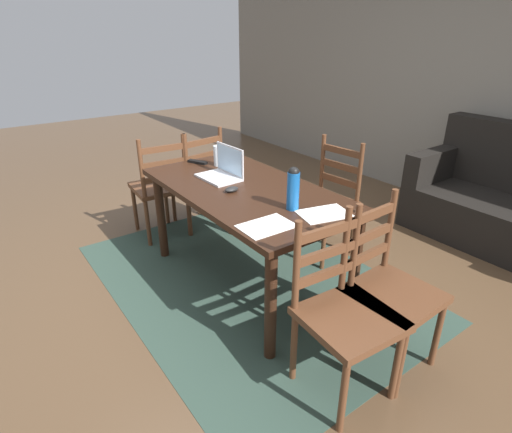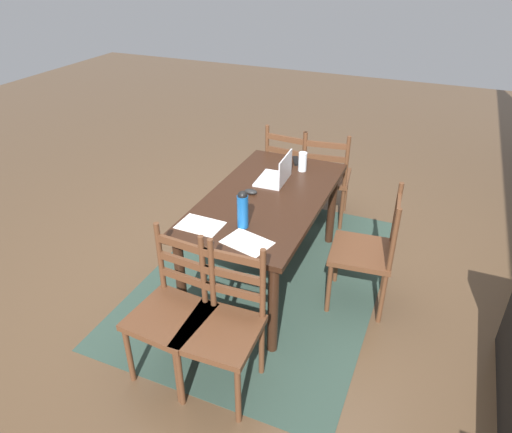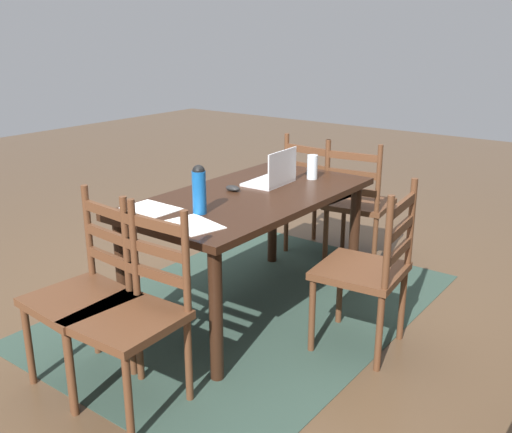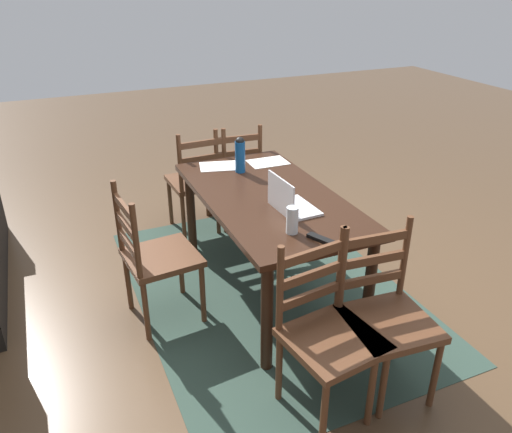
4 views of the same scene
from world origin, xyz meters
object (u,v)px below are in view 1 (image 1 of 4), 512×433
object	(u,v)px
chair_left_far	(195,179)
chair_far_head	(326,201)
chair_left_near	(160,187)
dining_table	(246,201)
chair_right_far	(387,290)
water_bottle	(293,188)
chair_right_near	(344,313)
tv_remote	(197,162)
drinking_glass	(218,156)
computer_mouse	(232,189)
laptop	(224,170)

from	to	relation	value
chair_left_far	chair_far_head	bearing A→B (deg)	29.59
chair_left_near	dining_table	bearing A→B (deg)	8.95
chair_right_far	water_bottle	bearing A→B (deg)	-166.64
chair_left_near	chair_left_far	size ratio (longest dim) A/B	1.00
chair_right_near	tv_remote	size ratio (longest dim) A/B	5.59
dining_table	drinking_glass	size ratio (longest dim) A/B	10.10
drinking_glass	computer_mouse	world-z (taller)	drinking_glass
tv_remote	chair_right_far	bearing A→B (deg)	-109.33
chair_right_far	tv_remote	size ratio (longest dim) A/B	5.59
chair_left_far	laptop	world-z (taller)	laptop
dining_table	chair_left_near	distance (m)	1.12
water_bottle	tv_remote	world-z (taller)	water_bottle
chair_right_far	laptop	size ratio (longest dim) A/B	2.88
dining_table	chair_far_head	world-z (taller)	chair_far_head
chair_left_far	chair_right_far	world-z (taller)	same
water_bottle	tv_remote	bearing A→B (deg)	-178.93
chair_far_head	drinking_glass	bearing A→B (deg)	-127.83
chair_right_far	drinking_glass	bearing A→B (deg)	-177.80
chair_far_head	chair_right_far	bearing A→B (deg)	-29.70
laptop	chair_left_near	bearing A→B (deg)	-168.94
chair_right_near	chair_right_far	xyz separation A→B (m)	(-0.00, 0.33, 0.00)
chair_right_far	drinking_glass	world-z (taller)	chair_right_far
chair_far_head	chair_right_far	size ratio (longest dim) A/B	1.00
chair_left_far	chair_right_far	distance (m)	2.19
dining_table	water_bottle	size ratio (longest dim) A/B	6.06
tv_remote	drinking_glass	bearing A→B (deg)	-78.92
dining_table	computer_mouse	size ratio (longest dim) A/B	16.09
chair_left_far	computer_mouse	bearing A→B (deg)	-15.15
water_bottle	chair_right_far	bearing A→B (deg)	13.36
dining_table	computer_mouse	bearing A→B (deg)	-86.01
chair_far_head	computer_mouse	bearing A→B (deg)	-89.20
water_bottle	computer_mouse	size ratio (longest dim) A/B	2.66
drinking_glass	tv_remote	size ratio (longest dim) A/B	0.94
dining_table	computer_mouse	distance (m)	0.17
chair_left_far	tv_remote	distance (m)	0.54
laptop	chair_left_far	bearing A→B (deg)	167.27
dining_table	chair_left_far	bearing A→B (deg)	170.93
water_bottle	chair_right_near	bearing A→B (deg)	-16.31
dining_table	chair_right_far	world-z (taller)	chair_right_far
chair_right_far	chair_left_near	bearing A→B (deg)	-171.17
computer_mouse	chair_right_near	bearing A→B (deg)	-2.38
dining_table	chair_left_near	xyz separation A→B (m)	(-1.09, -0.17, -0.20)
chair_right_near	laptop	xyz separation A→B (m)	(-1.36, 0.15, 0.35)
chair_right_near	chair_left_near	xyz separation A→B (m)	(-2.19, -0.01, 0.00)
drinking_glass	chair_left_near	bearing A→B (deg)	-153.45
chair_left_near	chair_far_head	bearing A→B (deg)	41.56
water_bottle	drinking_glass	size ratio (longest dim) A/B	1.67
chair_left_far	laptop	distance (m)	0.91
chair_left_near	tv_remote	size ratio (longest dim) A/B	5.59
dining_table	computer_mouse	world-z (taller)	computer_mouse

